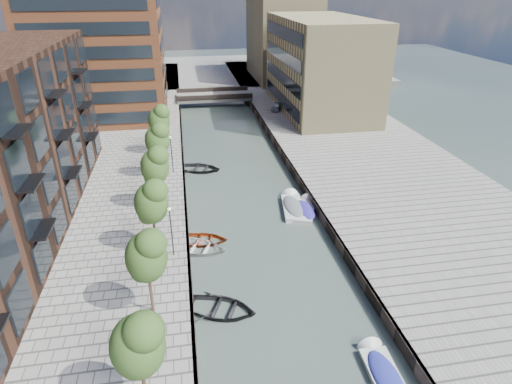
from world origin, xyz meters
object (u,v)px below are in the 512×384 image
object	(u,v)px
tree_5	(157,138)
motorboat_3	(306,209)
tree_2	(146,254)
motorboat_4	(292,206)
sloop_4	(199,171)
car	(277,106)
tree_4	(154,164)
sloop_1	(220,312)
tree_6	(159,119)
tree_3	(151,200)
bridge	(214,96)
sloop_3	(197,250)
sloop_2	(202,242)
motorboat_0	(383,374)
tree_1	(137,343)

from	to	relation	value
tree_5	motorboat_3	size ratio (longest dim) A/B	1.21
tree_2	motorboat_3	distance (m)	19.36
tree_2	motorboat_4	size ratio (longest dim) A/B	1.07
tree_5	sloop_4	distance (m)	7.49
motorboat_3	car	world-z (taller)	car
tree_4	motorboat_4	bearing A→B (deg)	-1.99
sloop_1	sloop_4	world-z (taller)	sloop_4
car	tree_6	bearing A→B (deg)	-112.38
motorboat_3	motorboat_4	size ratio (longest dim) A/B	0.88
tree_3	sloop_4	size ratio (longest dim) A/B	1.17
bridge	car	size ratio (longest dim) A/B	3.70
bridge	tree_3	size ratio (longest dim) A/B	2.18
tree_5	sloop_3	bearing A→B (deg)	-76.76
tree_2	motorboat_3	size ratio (longest dim) A/B	1.21
tree_5	sloop_2	distance (m)	13.64
tree_5	motorboat_4	distance (m)	15.50
motorboat_4	tree_6	bearing A→B (deg)	131.12
tree_3	tree_6	size ratio (longest dim) A/B	1.00
tree_4	sloop_3	world-z (taller)	tree_4
sloop_2	sloop_1	bearing A→B (deg)	-165.16
sloop_1	motorboat_0	size ratio (longest dim) A/B	1.04
car	tree_2	bearing A→B (deg)	-87.10
tree_2	tree_5	bearing A→B (deg)	90.00
bridge	tree_4	bearing A→B (deg)	-102.00
tree_4	sloop_3	distance (m)	8.71
tree_2	tree_4	size ratio (longest dim) A/B	1.00
tree_4	sloop_3	size ratio (longest dim) A/B	1.21
sloop_4	car	bearing A→B (deg)	-14.33
tree_4	tree_5	bearing A→B (deg)	90.00
tree_2	sloop_2	xyz separation A→B (m)	(3.58, 8.95, -5.31)
tree_1	motorboat_3	xyz separation A→B (m)	(13.70, 19.69, -5.12)
sloop_1	motorboat_4	bearing A→B (deg)	-8.10
sloop_3	car	bearing A→B (deg)	1.92
sloop_2	sloop_4	world-z (taller)	sloop_4
sloop_3	sloop_4	xyz separation A→B (m)	(1.05, 16.44, 0.00)
bridge	sloop_4	xyz separation A→B (m)	(-4.35, -29.73, -1.39)
tree_1	sloop_2	size ratio (longest dim) A/B	1.37
tree_4	sloop_4	world-z (taller)	tree_4
sloop_1	sloop_4	distance (m)	24.02
tree_6	motorboat_0	bearing A→B (deg)	-69.82
bridge	sloop_3	world-z (taller)	bridge
tree_3	tree_4	xyz separation A→B (m)	(0.00, 7.00, 0.00)
motorboat_4	tree_3	bearing A→B (deg)	-152.50
bridge	motorboat_4	bearing A→B (deg)	-84.20
bridge	tree_2	size ratio (longest dim) A/B	2.18
tree_6	sloop_4	world-z (taller)	tree_6
tree_5	car	size ratio (longest dim) A/B	1.69
tree_6	sloop_4	size ratio (longest dim) A/B	1.17
tree_1	sloop_1	xyz separation A→B (m)	(4.25, 7.25, -5.31)
tree_4	car	distance (m)	35.61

